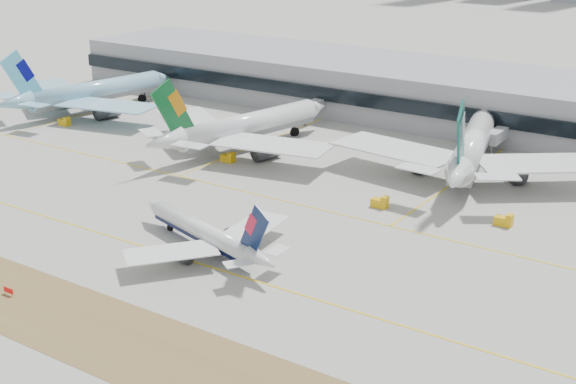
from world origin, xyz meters
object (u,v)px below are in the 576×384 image
Objects in this scene: taxiing_airliner at (206,234)px; widebody_eva at (242,128)px; widebody_korean at (90,93)px; terminal at (485,100)px; widebody_cathay at (471,149)px.

widebody_eva is at bearing -42.51° from taxiing_airliner.
widebody_eva is (-33.65, 55.65, 2.63)m from taxiing_airliner.
widebody_korean reaches higher than taxiing_airliner.
terminal reaches higher than taxiing_airliner.
widebody_cathay is at bearing -76.45° from widebody_korean.
widebody_eva is 73.05m from terminal.
widebody_korean is 0.96× the size of widebody_cathay.
widebody_korean is 63.35m from widebody_eva.
widebody_cathay is at bearing -64.89° from widebody_eva.
widebody_eva is at bearing -126.03° from terminal.
widebody_cathay reaches higher than taxiing_airliner.
widebody_eva reaches higher than terminal.
widebody_korean is at bearing -16.19° from taxiing_airliner.
widebody_cathay is at bearing -72.73° from terminal.
widebody_eva is 0.22× the size of terminal.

